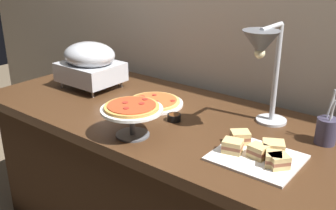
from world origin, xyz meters
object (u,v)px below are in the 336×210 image
pizza_plate_front (154,102)px  sandwich_platter (258,153)px  chafing_dish (90,63)px  sauce_cup_near (174,117)px  pizza_plate_center (132,111)px  heat_lamp (263,53)px  utensil_holder (326,130)px

pizza_plate_front → sandwich_platter: 0.70m
chafing_dish → sauce_cup_near: (0.67, -0.09, -0.13)m
chafing_dish → pizza_plate_center: chafing_dish is taller
heat_lamp → pizza_plate_center: (-0.41, -0.35, -0.24)m
chafing_dish → sandwich_platter: (1.13, -0.18, -0.12)m
heat_lamp → sauce_cup_near: 0.51m
chafing_dish → utensil_holder: bearing=4.7°
sandwich_platter → pizza_plate_front: bearing=164.3°
chafing_dish → utensil_holder: chafing_dish is taller
sandwich_platter → heat_lamp: bearing=117.2°
chafing_dish → heat_lamp: 1.05m
pizza_plate_front → chafing_dish: bearing=-178.7°
pizza_plate_front → sauce_cup_near: bearing=-26.2°
heat_lamp → utensil_holder: 0.41m
heat_lamp → sauce_cup_near: heat_lamp is taller
chafing_dish → pizza_plate_front: bearing=1.3°
heat_lamp → sandwich_platter: heat_lamp is taller
pizza_plate_front → utensil_holder: 0.84m
heat_lamp → utensil_holder: size_ratio=2.00×
chafing_dish → heat_lamp: (1.03, 0.03, 0.21)m
pizza_plate_front → sauce_cup_near: (0.20, -0.10, 0.00)m
pizza_plate_front → pizza_plate_center: (0.16, -0.33, 0.10)m
sandwich_platter → chafing_dish: bearing=171.1°
chafing_dish → utensil_holder: size_ratio=1.43×
heat_lamp → pizza_plate_front: size_ratio=1.55×
pizza_plate_center → heat_lamp: bearing=40.8°
sauce_cup_near → heat_lamp: bearing=17.8°
pizza_plate_front → sandwich_platter: size_ratio=0.93×
chafing_dish → sauce_cup_near: bearing=-7.7°
chafing_dish → pizza_plate_center: (0.62, -0.32, -0.03)m
sandwich_platter → utensil_holder: bearing=60.3°
sandwich_platter → utensil_holder: size_ratio=1.38×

